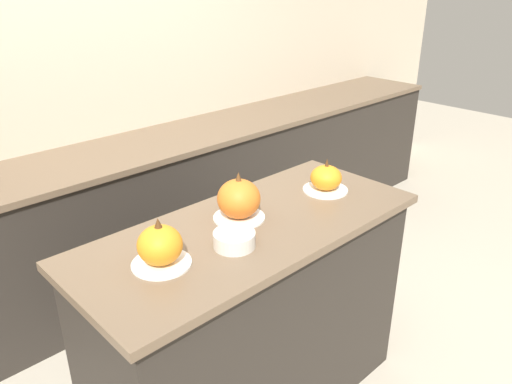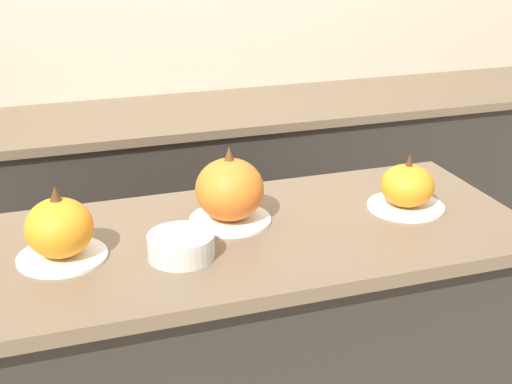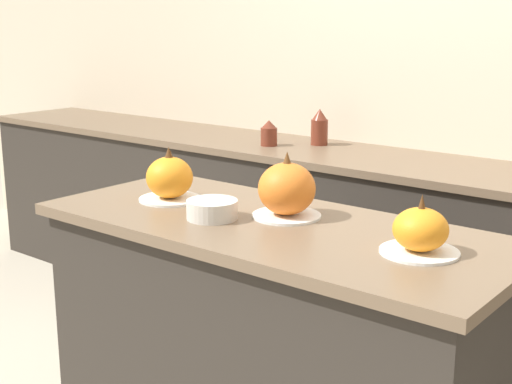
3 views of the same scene
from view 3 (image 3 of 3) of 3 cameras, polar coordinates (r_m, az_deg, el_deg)
wall_back at (r=3.43m, az=17.65°, el=8.13°), size 8.00×0.06×2.50m
kitchen_island at (r=2.30m, az=1.18°, el=-13.91°), size 1.47×0.63×0.96m
back_counter at (r=3.30m, az=14.55°, el=-5.91°), size 6.00×0.60×0.93m
pumpkin_cake_left at (r=2.37m, az=-7.00°, el=1.01°), size 0.21×0.21×0.18m
pumpkin_cake_center at (r=2.16m, az=2.51°, el=0.12°), size 0.21×0.21×0.20m
pumpkin_cake_right at (r=1.87m, az=13.02°, el=-3.14°), size 0.21×0.21×0.16m
bottle_tall at (r=3.61m, az=5.10°, el=5.15°), size 0.09×0.09×0.18m
bottle_short at (r=3.58m, az=1.04°, el=4.71°), size 0.08×0.08×0.13m
mixing_bowl at (r=2.15m, az=-3.53°, el=-1.40°), size 0.16×0.16×0.06m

